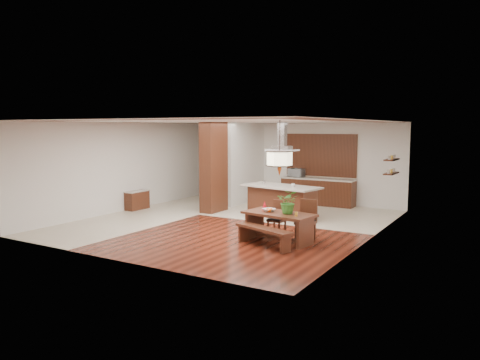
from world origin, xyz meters
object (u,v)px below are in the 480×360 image
Objects in this scene: foliage_plant at (289,202)px; kitchen_island at (282,201)px; hallway_console at (137,200)px; range_hood at (282,136)px; island_cup at (293,185)px; microwave at (296,173)px; dining_table at (279,220)px; dining_chair_left at (277,218)px; fruit_bowl at (269,210)px; dining_bench at (264,237)px; dining_chair_right at (306,220)px; pendant_lantern at (280,148)px.

foliage_plant is 3.19m from kitchen_island.
hallway_console is 5.34m from range_hood.
foliage_plant is at bearing -67.73° from island_cup.
foliage_plant is 5.98m from microwave.
island_cup reaches higher than kitchen_island.
hallway_console is 0.49× the size of dining_table.
kitchen_island is at bearing 116.04° from dining_chair_left.
dining_chair_left is (5.66, -0.98, 0.13)m from hallway_console.
dining_table is 0.36m from fruit_bowl.
hallway_console is 6.30m from dining_bench.
fruit_bowl reaches higher than hallway_console.
microwave is (3.98, 3.99, 0.79)m from hallway_console.
foliage_plant is at bearing 61.44° from dining_bench.
dining_table is at bearing -72.39° from island_cup.
kitchen_island is (-0.99, 2.76, -0.24)m from fruit_bowl.
dining_bench is 4.23m from range_hood.
hallway_console is at bearing 173.33° from dining_chair_left.
dining_chair_left reaches higher than fruit_bowl.
dining_table is 0.67m from dining_chair_right.
fruit_bowl is 5.80m from microwave.
dining_chair_right is at bearing -60.09° from microwave.
dining_chair_left is 3.14m from range_hood.
kitchen_island is 2.93m from microwave.
dining_chair_right reaches higher than dining_bench.
hallway_console is 6.50m from pendant_lantern.
fruit_bowl is at bearing -68.89° from microwave.
island_cup is at bearing 106.85° from dining_chair_left.
dining_chair_left reaches higher than dining_table.
kitchen_island is 0.67m from island_cup.
dining_chair_right reaches higher than dining_table.
hallway_console is at bearing 165.44° from dining_table.
range_hood is (-0.00, 0.00, 1.96)m from kitchen_island.
dining_bench is 1.77× the size of range_hood.
foliage_plant is (6.25, -1.55, 0.67)m from hallway_console.
dining_chair_left is 0.98m from foliage_plant.
range_hood is at bearing 116.00° from dining_chair_left.
foliage_plant reaches higher than dining_chair_right.
fruit_bowl is at bearing -77.90° from island_cup.
kitchen_island is at bearing -71.16° from microwave.
kitchen_island reaches higher than fruit_bowl.
range_hood reaches higher than hallway_console.
dining_table is at bearing -56.13° from dining_chair_left.
pendant_lantern reaches higher than dining_bench.
range_hood is at bearing 118.62° from foliage_plant.
hallway_console is 5.69m from microwave.
pendant_lantern is 2.32× the size of foliage_plant.
hallway_console is at bearing 168.82° from dining_chair_right.
range_hood is (-1.27, 2.79, 0.22)m from pendant_lantern.
pendant_lantern is 0.52× the size of kitchen_island.
island_cup reaches higher than dining_table.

